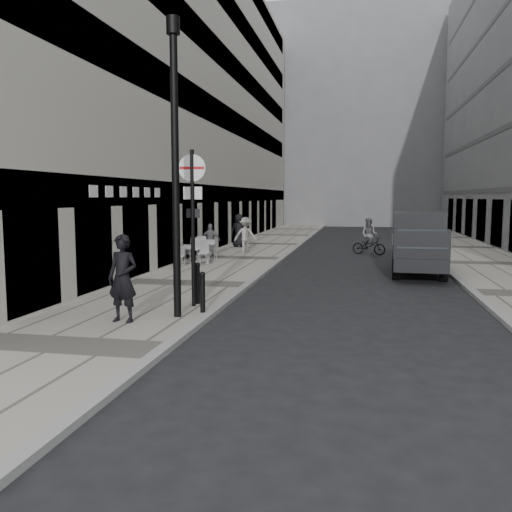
{
  "coord_description": "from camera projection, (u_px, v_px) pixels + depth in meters",
  "views": [
    {
      "loc": [
        3.62,
        -6.54,
        2.94
      ],
      "look_at": [
        0.94,
        7.25,
        1.4
      ],
      "focal_mm": 38.0,
      "sensor_mm": 36.0,
      "label": 1
    }
  ],
  "objects": [
    {
      "name": "bollard_far",
      "position": [
        197.0,
        284.0,
        14.3
      ],
      "size": [
        0.14,
        0.14,
        1.03
      ],
      "primitive_type": "cylinder",
      "color": "black",
      "rests_on": "sidewalk"
    },
    {
      "name": "ground",
      "position": [
        87.0,
        413.0,
        7.39
      ],
      "size": [
        120.0,
        120.0,
        0.0
      ],
      "primitive_type": "plane",
      "color": "black",
      "rests_on": "ground"
    },
    {
      "name": "pedestrian_c",
      "position": [
        239.0,
        231.0,
        30.49
      ],
      "size": [
        0.97,
        0.69,
        1.86
      ],
      "primitive_type": "imported",
      "rotation": [
        0.0,
        0.0,
        3.03
      ],
      "color": "black",
      "rests_on": "sidewalk"
    },
    {
      "name": "pedestrian_b",
      "position": [
        245.0,
        235.0,
        27.56
      ],
      "size": [
        1.18,
        0.72,
        1.78
      ],
      "primitive_type": "imported",
      "rotation": [
        0.0,
        0.0,
        3.19
      ],
      "color": "#ADA99F",
      "rests_on": "sidewalk"
    },
    {
      "name": "cafe_table_mid",
      "position": [
        208.0,
        252.0,
        23.11
      ],
      "size": [
        0.75,
        1.69,
        0.96
      ],
      "color": "silver",
      "rests_on": "sidewalk"
    },
    {
      "name": "cafe_table_near",
      "position": [
        184.0,
        255.0,
        22.53
      ],
      "size": [
        0.63,
        1.42,
        0.81
      ],
      "color": "#BABABD",
      "rests_on": "sidewalk"
    },
    {
      "name": "building_far",
      "position": [
        344.0,
        125.0,
        60.55
      ],
      "size": [
        24.0,
        16.0,
        22.0
      ],
      "primitive_type": "cube",
      "color": "slate",
      "rests_on": "ground"
    },
    {
      "name": "sign_post",
      "position": [
        193.0,
        207.0,
        13.76
      ],
      "size": [
        0.69,
        0.13,
        4.0
      ],
      "rotation": [
        0.0,
        0.0,
        0.09
      ],
      "color": "black",
      "rests_on": "sidewalk"
    },
    {
      "name": "walking_man",
      "position": [
        123.0,
        278.0,
        12.16
      ],
      "size": [
        0.79,
        0.58,
        1.99
      ],
      "primitive_type": "imported",
      "rotation": [
        0.0,
        0.0,
        -0.15
      ],
      "color": "black",
      "rests_on": "sidewalk"
    },
    {
      "name": "building_left",
      "position": [
        196.0,
        92.0,
        31.46
      ],
      "size": [
        4.0,
        45.0,
        18.0
      ],
      "primitive_type": "cube",
      "color": "#B3B1A3",
      "rests_on": "ground"
    },
    {
      "name": "pedestrian_a",
      "position": [
        211.0,
        240.0,
        25.41
      ],
      "size": [
        0.97,
        0.54,
        1.57
      ],
      "primitive_type": "imported",
      "rotation": [
        0.0,
        0.0,
        3.32
      ],
      "color": "slate",
      "rests_on": "sidewalk"
    },
    {
      "name": "panel_van",
      "position": [
        418.0,
        240.0,
        20.56
      ],
      "size": [
        2.1,
        5.08,
        2.35
      ],
      "rotation": [
        0.0,
        0.0,
        -0.05
      ],
      "color": "black",
      "rests_on": "ground"
    },
    {
      "name": "lamppost",
      "position": [
        175.0,
        154.0,
        12.39
      ],
      "size": [
        0.31,
        0.31,
        6.82
      ],
      "color": "black",
      "rests_on": "sidewalk"
    },
    {
      "name": "sidewalk",
      "position": [
        238.0,
        259.0,
        25.33
      ],
      "size": [
        4.0,
        60.0,
        0.12
      ],
      "primitive_type": "cube",
      "color": "#9D988E",
      "rests_on": "ground"
    },
    {
      "name": "cafe_table_far",
      "position": [
        199.0,
        248.0,
        24.55
      ],
      "size": [
        0.78,
        1.77,
        1.01
      ],
      "color": "silver",
      "rests_on": "sidewalk"
    },
    {
      "name": "far_sidewalk",
      "position": [
        488.0,
        264.0,
        23.24
      ],
      "size": [
        4.0,
        60.0,
        0.12
      ],
      "primitive_type": "cube",
      "color": "#9D988E",
      "rests_on": "ground"
    },
    {
      "name": "cyclist",
      "position": [
        369.0,
        240.0,
        27.53
      ],
      "size": [
        1.84,
        1.2,
        1.88
      ],
      "rotation": [
        0.0,
        0.0,
        -0.37
      ],
      "color": "black",
      "rests_on": "ground"
    },
    {
      "name": "bollard_near",
      "position": [
        203.0,
        293.0,
        13.22
      ],
      "size": [
        0.12,
        0.12,
        0.94
      ],
      "primitive_type": "cylinder",
      "color": "black",
      "rests_on": "sidewalk"
    }
  ]
}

